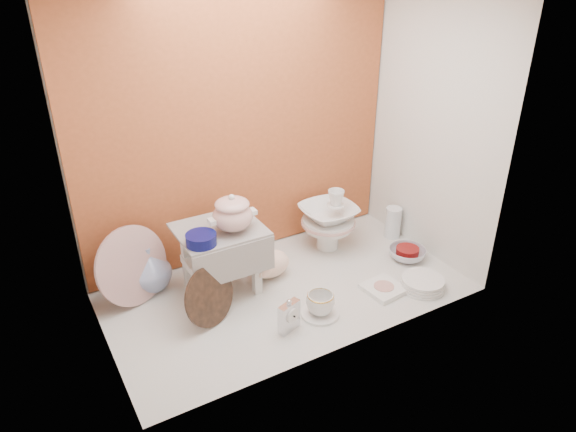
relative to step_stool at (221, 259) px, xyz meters
name	(u,v)px	position (x,y,z in m)	size (l,w,h in m)	color
ground	(287,290)	(0.28, -0.18, -0.18)	(1.80, 1.80, 0.00)	silver
niche_shell	(267,106)	(0.28, 0.00, 0.75)	(1.86, 1.03, 1.53)	#B6562D
step_stool	(221,259)	(0.00, 0.00, 0.00)	(0.42, 0.36, 0.36)	silver
soup_tureen	(232,213)	(0.05, -0.06, 0.28)	(0.23, 0.23, 0.19)	white
cobalt_bowl	(201,239)	(-0.13, -0.10, 0.21)	(0.14, 0.14, 0.05)	#0A0D4F
floral_platter	(132,266)	(-0.41, 0.14, 0.02)	(0.40, 0.13, 0.39)	white
blue_white_vase	(149,269)	(-0.32, 0.19, -0.06)	(0.23, 0.23, 0.24)	white
lacquer_tray	(210,296)	(-0.15, -0.22, -0.04)	(0.29, 0.09, 0.29)	black
mantel_clock	(289,315)	(0.13, -0.45, -0.10)	(0.11, 0.04, 0.17)	silver
plush_pig	(270,263)	(0.27, -0.02, -0.10)	(0.28, 0.19, 0.16)	beige
teacup_saucer	(320,313)	(0.32, -0.43, -0.17)	(0.19, 0.19, 0.01)	white
gold_rim_teacup	(320,303)	(0.32, -0.43, -0.11)	(0.14, 0.14, 0.11)	white
lattice_dish	(384,289)	(0.71, -0.43, -0.17)	(0.19, 0.19, 0.03)	white
dinner_plate_stack	(423,283)	(0.90, -0.51, -0.15)	(0.23, 0.23, 0.06)	white
crystal_bowl	(407,254)	(1.02, -0.25, -0.15)	(0.21, 0.21, 0.06)	silver
clear_glass_vase	(393,222)	(1.12, -0.01, -0.08)	(0.10, 0.10, 0.19)	silver
porcelain_tower	(328,220)	(0.71, 0.08, 0.00)	(0.32, 0.32, 0.36)	white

